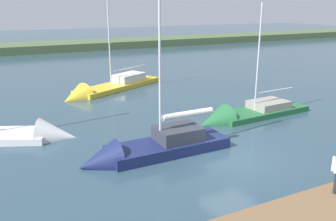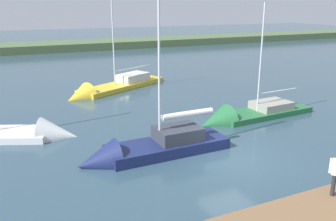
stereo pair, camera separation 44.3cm
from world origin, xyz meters
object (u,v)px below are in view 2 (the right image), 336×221
at_px(sailboat_inner_slip, 10,136).
at_px(sailboat_far_right, 145,152).
at_px(sailboat_behind_pier, 244,117).
at_px(sailboat_mid_channel, 110,90).

xyz_separation_m(sailboat_inner_slip, sailboat_far_right, (-5.85, 5.53, 0.17)).
distance_m(sailboat_inner_slip, sailboat_behind_pier, 14.07).
relative_size(sailboat_inner_slip, sailboat_mid_channel, 0.89).
distance_m(sailboat_inner_slip, sailboat_far_right, 8.05).
relative_size(sailboat_inner_slip, sailboat_behind_pier, 1.11).
bearing_deg(sailboat_mid_channel, sailboat_behind_pier, 89.82).
height_order(sailboat_mid_channel, sailboat_far_right, sailboat_mid_channel).
xyz_separation_m(sailboat_mid_channel, sailboat_far_right, (2.27, 13.93, 0.13)).
bearing_deg(sailboat_behind_pier, sailboat_inner_slip, -14.47).
distance_m(sailboat_behind_pier, sailboat_mid_channel, 12.50).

